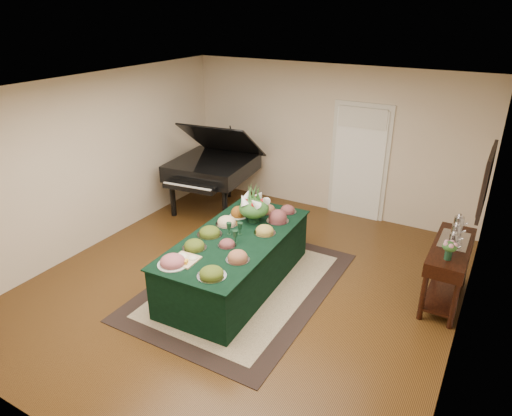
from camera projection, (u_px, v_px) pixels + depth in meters
The scene contains 14 objects.
ground at pixel (246, 283), 6.48m from camera, with size 6.00×6.00×0.00m, color black.
area_rug at pixel (243, 285), 6.42m from camera, with size 2.25×3.15×0.01m.
kitchen_doorway at pixel (359, 163), 8.15m from camera, with size 1.05×0.07×2.10m.
buffet_table at pixel (236, 260), 6.31m from camera, with size 1.28×2.54×0.75m.
food_platters at pixel (235, 231), 6.21m from camera, with size 1.02×2.37×0.14m.
cutting_board at pixel (185, 257), 5.59m from camera, with size 0.33×0.33×0.10m.
green_goblets at pixel (235, 231), 6.12m from camera, with size 0.27×0.30×0.18m.
floral_centerpiece at pixel (254, 204), 6.49m from camera, with size 0.45×0.45×0.45m.
grand_piano at pixel (213, 167), 8.49m from camera, with size 1.61×1.80×1.71m.
wicker_basket at pixel (241, 216), 8.19m from camera, with size 0.45×0.45×0.28m, color #AC8045.
mahogany_sideboard at pixel (450, 258), 5.84m from camera, with size 0.45×1.30×0.84m.
tea_service at pixel (455, 234), 5.79m from camera, with size 0.34×0.74×0.30m.
pink_bouquet at pixel (450, 247), 5.37m from camera, with size 0.19×0.19×0.25m.
wall_painting at pixel (487, 181), 5.29m from camera, with size 0.05×0.95×0.75m.
Camera 1 is at (2.84, -4.69, 3.62)m, focal length 32.00 mm.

